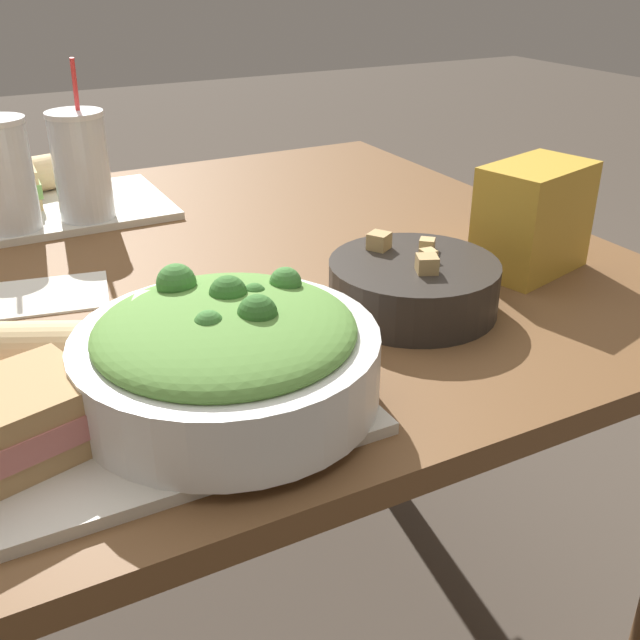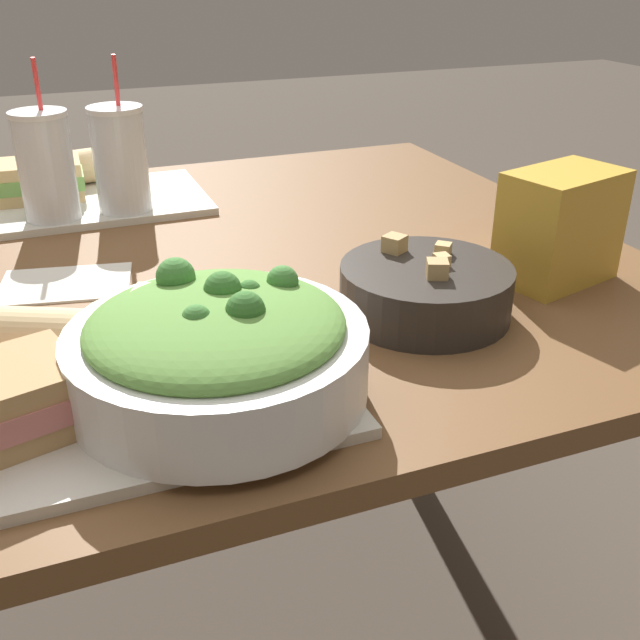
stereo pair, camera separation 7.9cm
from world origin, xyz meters
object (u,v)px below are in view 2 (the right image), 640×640
(salad_bowl, at_px, (217,347))
(baguette_near, at_px, (68,338))
(baguette_far, at_px, (60,170))
(napkin_folded, at_px, (65,284))
(soup_bowl, at_px, (426,289))
(sandwich_far, at_px, (38,180))
(sandwich_near, at_px, (0,403))
(chip_bag, at_px, (560,227))
(drink_cup_red, at_px, (121,163))
(drink_cup_dark, at_px, (47,169))

(salad_bowl, height_order, baguette_near, salad_bowl)
(baguette_far, relative_size, napkin_folded, 0.90)
(soup_bowl, xyz_separation_m, sandwich_far, (-0.41, 0.63, 0.01))
(sandwich_near, bearing_deg, sandwich_far, 69.01)
(sandwich_near, bearing_deg, chip_bag, -4.79)
(drink_cup_red, xyz_separation_m, napkin_folded, (-0.12, -0.25, -0.09))
(chip_bag, bearing_deg, drink_cup_dark, 127.34)
(soup_bowl, bearing_deg, baguette_near, 178.90)
(baguette_far, distance_m, napkin_folded, 0.43)
(salad_bowl, bearing_deg, drink_cup_red, 90.09)
(salad_bowl, relative_size, sandwich_far, 1.85)
(soup_bowl, distance_m, baguette_far, 0.78)
(drink_cup_red, xyz_separation_m, chip_bag, (0.50, -0.47, -0.02))
(chip_bag, bearing_deg, napkin_folded, 145.59)
(chip_bag, bearing_deg, sandwich_near, 176.03)
(drink_cup_dark, relative_size, chip_bag, 1.44)
(sandwich_near, xyz_separation_m, drink_cup_red, (0.20, 0.61, 0.05))
(baguette_near, distance_m, drink_cup_red, 0.52)
(drink_cup_dark, bearing_deg, drink_cup_red, -0.00)
(baguette_near, relative_size, drink_cup_red, 0.74)
(baguette_far, xyz_separation_m, drink_cup_red, (0.09, -0.18, 0.05))
(drink_cup_red, bearing_deg, salad_bowl, -89.91)
(baguette_far, height_order, drink_cup_red, drink_cup_red)
(chip_bag, bearing_deg, salad_bowl, -179.86)
(soup_bowl, xyz_separation_m, baguette_near, (-0.41, 0.01, 0.01))
(salad_bowl, xyz_separation_m, sandwich_near, (-0.20, -0.00, -0.02))
(drink_cup_dark, bearing_deg, chip_bag, -37.76)
(napkin_folded, bearing_deg, drink_cup_dark, 88.79)
(salad_bowl, bearing_deg, napkin_folded, 108.84)
(drink_cup_red, height_order, chip_bag, drink_cup_red)
(drink_cup_dark, distance_m, napkin_folded, 0.27)
(sandwich_far, distance_m, baguette_far, 0.07)
(sandwich_far, height_order, baguette_far, sandwich_far)
(salad_bowl, relative_size, sandwich_near, 1.78)
(soup_bowl, bearing_deg, chip_bag, 8.87)
(sandwich_far, height_order, drink_cup_dark, drink_cup_dark)
(baguette_near, distance_m, sandwich_far, 0.62)
(drink_cup_red, bearing_deg, sandwich_near, -107.86)
(baguette_near, relative_size, drink_cup_dark, 0.73)
(drink_cup_dark, bearing_deg, sandwich_far, 97.00)
(baguette_far, bearing_deg, napkin_folded, 163.38)
(baguette_near, height_order, chip_bag, chip_bag)
(chip_bag, bearing_deg, baguette_far, 117.10)
(salad_bowl, xyz_separation_m, baguette_near, (-0.13, 0.11, -0.02))
(sandwich_near, distance_m, sandwich_far, 0.73)
(soup_bowl, bearing_deg, sandwich_far, 123.22)
(salad_bowl, xyz_separation_m, drink_cup_red, (-0.00, 0.61, 0.03))
(salad_bowl, relative_size, baguette_near, 1.60)
(baguette_near, height_order, napkin_folded, baguette_near)
(sandwich_near, height_order, drink_cup_dark, drink_cup_dark)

